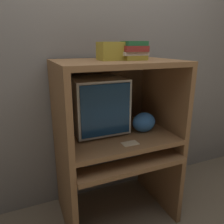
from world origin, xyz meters
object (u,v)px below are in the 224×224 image
Objects in this scene: book_stack at (134,51)px; storage_box at (111,51)px; crt_monitor at (97,104)px; snack_bag at (144,122)px; mouse at (143,149)px; keyboard at (110,155)px.

storage_box is (-0.15, 0.05, -0.00)m from book_stack.
crt_monitor is at bearing 126.90° from storage_box.
mouse is at bearing -119.15° from snack_bag.
book_stack reaches higher than snack_bag.
crt_monitor reaches higher than keyboard.
snack_bag is at bearing 60.85° from mouse.
mouse is at bearing -28.76° from storage_box.
book_stack is at bearing -34.19° from crt_monitor.
keyboard is 2.44× the size of storage_box.
storage_box reaches higher than snack_bag.
book_stack is (-0.11, 0.00, 0.56)m from snack_bag.
crt_monitor is 2.42× the size of storage_box.
mouse is at bearing -37.05° from crt_monitor.
snack_bag is 0.57m from book_stack.
storage_box is (0.06, 0.12, 0.75)m from keyboard.
crt_monitor is at bearing 155.05° from snack_bag.
book_stack is at bearing 179.34° from snack_bag.
crt_monitor is 0.40m from snack_bag.
book_stack reaches higher than crt_monitor.
book_stack is 1.07× the size of storage_box.
mouse is 0.33× the size of storage_box.
crt_monitor is 0.41m from keyboard.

